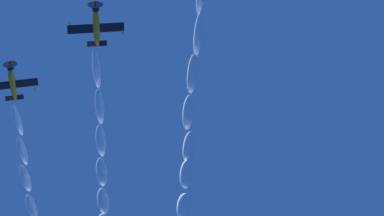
% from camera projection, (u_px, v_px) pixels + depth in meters
% --- Properties ---
extents(airplane_left_wingman, '(6.84, 7.31, 2.73)m').
position_uv_depth(airplane_left_wingman, '(96.00, 25.00, 75.59)').
color(airplane_left_wingman, orange).
extents(airplane_right_wingman, '(6.85, 7.23, 3.17)m').
position_uv_depth(airplane_right_wingman, '(12.00, 82.00, 84.16)').
color(airplane_right_wingman, orange).
extents(smoke_trail_lead, '(59.80, 30.63, 12.09)m').
position_uv_depth(smoke_trail_lead, '(183.00, 208.00, 94.61)').
color(smoke_trail_lead, white).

